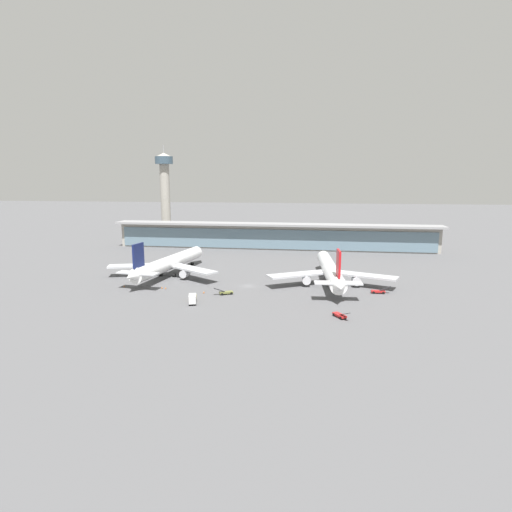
% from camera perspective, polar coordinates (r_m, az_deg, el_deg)
% --- Properties ---
extents(ground_plane, '(1200.00, 1200.00, 0.00)m').
position_cam_1_polar(ground_plane, '(158.45, -1.15, -4.14)').
color(ground_plane, '#515154').
extents(airliner_left_stand, '(48.96, 64.14, 17.09)m').
position_cam_1_polar(airliner_left_stand, '(178.00, -11.90, -0.98)').
color(airliner_left_stand, white).
rests_on(airliner_left_stand, ground).
extents(airliner_centre_stand, '(49.19, 64.20, 17.09)m').
position_cam_1_polar(airliner_centre_stand, '(163.11, 10.16, -1.94)').
color(airliner_centre_stand, white).
rests_on(airliner_centre_stand, ground).
extents(service_truck_near_nose_yellow, '(4.21, 7.65, 3.10)m').
position_cam_1_polar(service_truck_near_nose_yellow, '(137.53, -8.71, -5.78)').
color(service_truck_near_nose_yellow, yellow).
rests_on(service_truck_near_nose_yellow, ground).
extents(service_truck_under_wing_red, '(4.90, 6.41, 2.70)m').
position_cam_1_polar(service_truck_under_wing_red, '(124.90, 11.47, -7.97)').
color(service_truck_under_wing_red, '#B21E1E').
rests_on(service_truck_under_wing_red, ground).
extents(service_truck_mid_apron_olive, '(6.66, 4.34, 2.70)m').
position_cam_1_polar(service_truck_mid_apron_olive, '(146.99, -4.21, -4.99)').
color(service_truck_mid_apron_olive, olive).
rests_on(service_truck_mid_apron_olive, ground).
extents(service_truck_by_tail_red, '(6.85, 2.09, 2.70)m').
position_cam_1_polar(service_truck_by_tail_red, '(154.32, 16.51, -4.66)').
color(service_truck_by_tail_red, '#B21E1E').
rests_on(service_truck_by_tail_red, ground).
extents(terminal_building, '(188.87, 12.80, 15.20)m').
position_cam_1_polar(terminal_building, '(242.83, 2.41, 2.80)').
color(terminal_building, '#9E998E').
rests_on(terminal_building, ground).
extents(control_tower, '(12.00, 12.00, 63.05)m').
position_cam_1_polar(control_tower, '(293.93, -12.40, 9.09)').
color(control_tower, '#9E998E').
rests_on(control_tower, ground).
extents(safety_cone_alpha, '(0.62, 0.62, 0.70)m').
position_cam_1_polar(safety_cone_alpha, '(157.68, -12.32, -4.33)').
color(safety_cone_alpha, orange).
rests_on(safety_cone_alpha, ground).
extents(safety_cone_bravo, '(0.62, 0.62, 0.70)m').
position_cam_1_polar(safety_cone_bravo, '(164.61, -17.67, -3.97)').
color(safety_cone_bravo, orange).
rests_on(safety_cone_bravo, ground).
extents(safety_cone_charlie, '(0.62, 0.62, 0.70)m').
position_cam_1_polar(safety_cone_charlie, '(158.71, -12.81, -4.26)').
color(safety_cone_charlie, orange).
rests_on(safety_cone_charlie, ground).
extents(safety_cone_delta, '(0.62, 0.62, 0.70)m').
position_cam_1_polar(safety_cone_delta, '(149.61, -7.18, -4.97)').
color(safety_cone_delta, orange).
rests_on(safety_cone_delta, ground).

